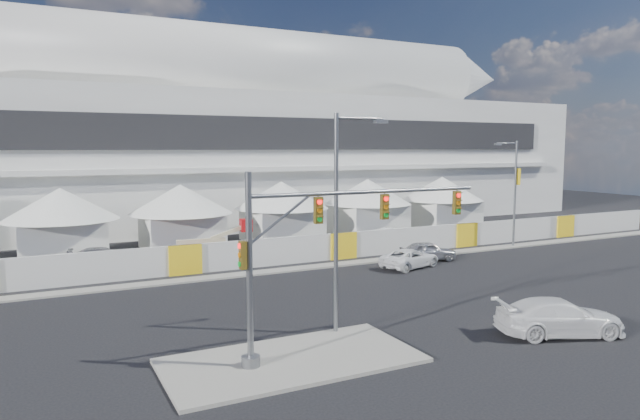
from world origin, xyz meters
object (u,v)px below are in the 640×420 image
boom_lift (195,254)px  lot_car_b (519,229)px  lot_car_c (103,257)px  streetlight_median (341,208)px  lot_car_a (393,235)px  traffic_mast (305,253)px  streetlight_curb (514,186)px  pickup_curb (410,258)px  sedan_silver (428,251)px  pickup_near (559,317)px

boom_lift → lot_car_b: bearing=6.8°
lot_car_c → streetlight_median: streetlight_median is taller
lot_car_a → lot_car_c: bearing=104.5°
traffic_mast → streetlight_curb: streetlight_curb is taller
pickup_curb → lot_car_c: (-19.25, 10.24, 0.01)m
streetlight_curb → streetlight_median: bearing=-150.9°
lot_car_c → sedan_silver: bearing=-103.8°
sedan_silver → streetlight_curb: streetlight_curb is taller
traffic_mast → streetlight_curb: size_ratio=1.21×
lot_car_c → lot_car_b: bearing=-86.6°
pickup_near → lot_car_a: pickup_near is taller
sedan_silver → lot_car_b: bearing=-55.5°
streetlight_curb → lot_car_c: bearing=167.1°
lot_car_a → boom_lift: boom_lift is taller
pickup_curb → lot_car_b: bearing=-84.3°
pickup_near → streetlight_curb: 23.90m
sedan_silver → streetlight_median: (-13.93, -11.79, 5.03)m
lot_car_c → streetlight_median: size_ratio=0.47×
lot_car_a → lot_car_b: size_ratio=1.06×
lot_car_a → traffic_mast: size_ratio=0.37×
streetlight_curb → lot_car_b: bearing=38.7°
pickup_near → lot_car_a: (7.42, 24.29, -0.17)m
pickup_curb → lot_car_c: 21.81m
pickup_curb → streetlight_curb: size_ratio=0.53×
lot_car_c → streetlight_curb: (31.87, -7.31, 4.54)m
lot_car_c → boom_lift: boom_lift is taller
sedan_silver → lot_car_a: (2.17, 7.88, -0.07)m
traffic_mast → lot_car_b: bearing=31.7°
sedan_silver → lot_car_b: sedan_silver is taller
pickup_curb → pickup_near: (-2.58, -14.99, 0.16)m
streetlight_median → boom_lift: 18.31m
streetlight_median → lot_car_c: bearing=111.2°
boom_lift → pickup_near: bearing=-57.0°
lot_car_a → streetlight_median: (-16.10, -19.67, 5.10)m
traffic_mast → sedan_silver: bearing=39.9°
sedan_silver → pickup_near: pickup_near is taller
pickup_near → sedan_silver: bearing=3.5°
lot_car_a → streetlight_median: size_ratio=0.41×
lot_car_a → sedan_silver: bearing=-178.7°
pickup_curb → lot_car_b: pickup_curb is taller
pickup_curb → streetlight_median: bearing=116.4°
sedan_silver → streetlight_median: size_ratio=0.43×
sedan_silver → lot_car_b: 16.30m
pickup_near → streetlight_median: bearing=83.2°
sedan_silver → pickup_near: (-5.24, -16.41, 0.10)m
pickup_near → traffic_mast: bearing=99.5°
traffic_mast → boom_lift: (0.63, 19.75, -3.44)m
pickup_curb → boom_lift: 15.24m
lot_car_a → traffic_mast: bearing=155.9°
traffic_mast → streetlight_median: streetlight_median is taller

